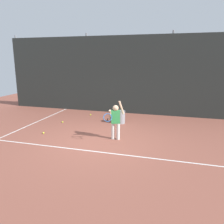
# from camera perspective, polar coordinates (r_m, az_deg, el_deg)

# --- Properties ---
(ground_plane) EXTENTS (20.00, 20.00, 0.00)m
(ground_plane) POSITION_cam_1_polar(r_m,az_deg,el_deg) (7.88, -3.37, -7.09)
(ground_plane) COLOR brown
(court_line_baseline) EXTENTS (9.00, 0.05, 0.00)m
(court_line_baseline) POSITION_cam_1_polar(r_m,az_deg,el_deg) (7.06, -5.96, -9.60)
(court_line_baseline) COLOR white
(court_line_baseline) RESTS_ON ground
(court_line_sideline) EXTENTS (0.05, 9.00, 0.00)m
(court_line_sideline) POSITION_cam_1_polar(r_m,az_deg,el_deg) (10.29, -19.69, -2.97)
(court_line_sideline) COLOR white
(court_line_sideline) RESTS_ON ground
(back_fence_windscreen) EXTENTS (13.11, 0.08, 3.84)m
(back_fence_windscreen) POSITION_cam_1_polar(r_m,az_deg,el_deg) (11.52, 3.71, 9.15)
(back_fence_windscreen) COLOR #282D2B
(back_fence_windscreen) RESTS_ON ground
(fence_post_0) EXTENTS (0.09, 0.09, 3.99)m
(fence_post_0) POSITION_cam_1_polar(r_m,az_deg,el_deg) (14.39, -22.33, 9.31)
(fence_post_0) COLOR slate
(fence_post_0) RESTS_ON ground
(fence_post_1) EXTENTS (0.09, 0.09, 3.99)m
(fence_post_1) POSITION_cam_1_polar(r_m,az_deg,el_deg) (12.21, -6.18, 9.68)
(fence_post_1) COLOR slate
(fence_post_1) RESTS_ON ground
(fence_post_2) EXTENTS (0.09, 0.09, 3.99)m
(fence_post_2) POSITION_cam_1_polar(r_m,az_deg,el_deg) (11.30, 14.54, 9.06)
(fence_post_2) COLOR slate
(fence_post_2) RESTS_ON ground
(tennis_player) EXTENTS (0.59, 0.72, 1.35)m
(tennis_player) POSITION_cam_1_polar(r_m,az_deg,el_deg) (7.75, 0.83, -1.79)
(tennis_player) COLOR silver
(tennis_player) RESTS_ON ground
(ball_hopper) EXTENTS (0.38, 0.38, 0.56)m
(ball_hopper) POSITION_cam_1_polar(r_m,az_deg,el_deg) (9.83, 2.23, -1.20)
(ball_hopper) COLOR gray
(ball_hopper) RESTS_ON ground
(water_bottle) EXTENTS (0.07, 0.07, 0.22)m
(water_bottle) POSITION_cam_1_polar(r_m,az_deg,el_deg) (11.01, 2.17, -0.58)
(water_bottle) COLOR #268CD8
(water_bottle) RESTS_ON ground
(tennis_ball_1) EXTENTS (0.07, 0.07, 0.07)m
(tennis_ball_1) POSITION_cam_1_polar(r_m,az_deg,el_deg) (8.89, -16.78, -5.04)
(tennis_ball_1) COLOR #CCE033
(tennis_ball_1) RESTS_ON ground
(tennis_ball_2) EXTENTS (0.07, 0.07, 0.07)m
(tennis_ball_2) POSITION_cam_1_polar(r_m,az_deg,el_deg) (10.19, -12.27, -2.45)
(tennis_ball_2) COLOR #CCE033
(tennis_ball_2) RESTS_ON ground
(tennis_ball_3) EXTENTS (0.07, 0.07, 0.07)m
(tennis_ball_3) POSITION_cam_1_polar(r_m,az_deg,el_deg) (11.28, -5.39, -0.70)
(tennis_ball_3) COLOR #CCE033
(tennis_ball_3) RESTS_ON ground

